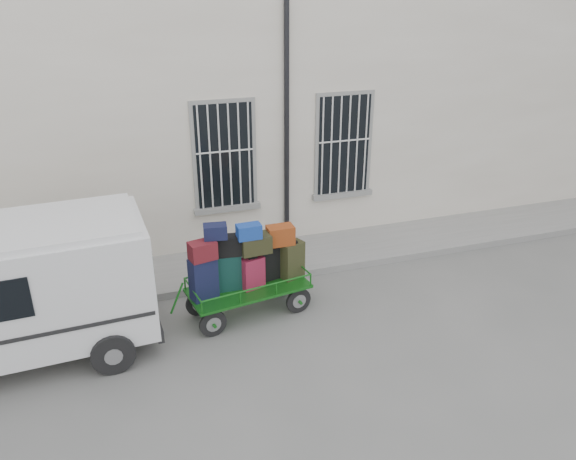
# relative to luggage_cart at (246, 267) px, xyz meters

# --- Properties ---
(ground) EXTENTS (80.00, 80.00, 0.00)m
(ground) POSITION_rel_luggage_cart_xyz_m (0.63, -0.40, -0.96)
(ground) COLOR slate
(ground) RESTS_ON ground
(building) EXTENTS (24.00, 5.15, 6.00)m
(building) POSITION_rel_luggage_cart_xyz_m (0.63, 5.09, 2.04)
(building) COLOR beige
(building) RESTS_ON ground
(sidewalk) EXTENTS (24.00, 1.70, 0.15)m
(sidewalk) POSITION_rel_luggage_cart_xyz_m (0.63, 1.80, -0.88)
(sidewalk) COLOR gray
(sidewalk) RESTS_ON ground
(luggage_cart) EXTENTS (2.58, 1.30, 1.87)m
(luggage_cart) POSITION_rel_luggage_cart_xyz_m (0.00, 0.00, 0.00)
(luggage_cart) COLOR black
(luggage_cart) RESTS_ON ground
(van) EXTENTS (4.62, 2.26, 2.27)m
(van) POSITION_rel_luggage_cart_xyz_m (-3.90, -0.13, 0.35)
(van) COLOR white
(van) RESTS_ON ground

